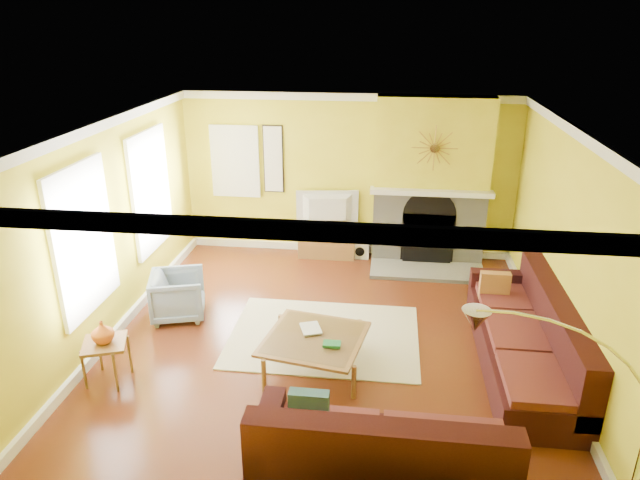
# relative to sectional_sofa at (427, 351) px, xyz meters

# --- Properties ---
(floor) EXTENTS (5.50, 6.00, 0.02)m
(floor) POSITION_rel_sectional_sofa_xyz_m (-1.18, 0.76, -0.46)
(floor) COLOR maroon
(floor) RESTS_ON ground
(ceiling) EXTENTS (5.50, 6.00, 0.02)m
(ceiling) POSITION_rel_sectional_sofa_xyz_m (-1.18, 0.76, 2.26)
(ceiling) COLOR white
(ceiling) RESTS_ON ground
(wall_back) EXTENTS (5.50, 0.02, 2.70)m
(wall_back) POSITION_rel_sectional_sofa_xyz_m (-1.18, 3.77, 0.90)
(wall_back) COLOR yellow
(wall_back) RESTS_ON ground
(wall_front) EXTENTS (5.50, 0.02, 2.70)m
(wall_front) POSITION_rel_sectional_sofa_xyz_m (-1.18, -2.25, 0.90)
(wall_front) COLOR yellow
(wall_front) RESTS_ON ground
(wall_left) EXTENTS (0.02, 6.00, 2.70)m
(wall_left) POSITION_rel_sectional_sofa_xyz_m (-3.94, 0.76, 0.90)
(wall_left) COLOR yellow
(wall_left) RESTS_ON ground
(wall_right) EXTENTS (0.02, 6.00, 2.70)m
(wall_right) POSITION_rel_sectional_sofa_xyz_m (1.58, 0.76, 0.90)
(wall_right) COLOR yellow
(wall_right) RESTS_ON ground
(baseboard) EXTENTS (5.50, 6.00, 0.12)m
(baseboard) POSITION_rel_sectional_sofa_xyz_m (-1.18, 0.76, -0.39)
(baseboard) COLOR white
(baseboard) RESTS_ON floor
(crown_molding) EXTENTS (5.50, 6.00, 0.12)m
(crown_molding) POSITION_rel_sectional_sofa_xyz_m (-1.18, 0.76, 2.19)
(crown_molding) COLOR white
(crown_molding) RESTS_ON ceiling
(window_left_near) EXTENTS (0.06, 1.22, 1.72)m
(window_left_near) POSITION_rel_sectional_sofa_xyz_m (-3.90, 2.06, 1.05)
(window_left_near) COLOR white
(window_left_near) RESTS_ON wall_left
(window_left_far) EXTENTS (0.06, 1.22, 1.72)m
(window_left_far) POSITION_rel_sectional_sofa_xyz_m (-3.90, 0.16, 1.05)
(window_left_far) COLOR white
(window_left_far) RESTS_ON wall_left
(window_back) EXTENTS (0.82, 0.06, 1.22)m
(window_back) POSITION_rel_sectional_sofa_xyz_m (-3.08, 3.72, 1.10)
(window_back) COLOR white
(window_back) RESTS_ON wall_back
(wall_art) EXTENTS (0.34, 0.04, 1.14)m
(wall_art) POSITION_rel_sectional_sofa_xyz_m (-2.43, 3.73, 1.15)
(wall_art) COLOR white
(wall_art) RESTS_ON wall_back
(fireplace) EXTENTS (1.80, 0.40, 2.70)m
(fireplace) POSITION_rel_sectional_sofa_xyz_m (0.17, 3.56, 0.90)
(fireplace) COLOR gray
(fireplace) RESTS_ON floor
(mantel) EXTENTS (1.92, 0.22, 0.08)m
(mantel) POSITION_rel_sectional_sofa_xyz_m (0.17, 3.32, 0.80)
(mantel) COLOR white
(mantel) RESTS_ON fireplace
(hearth) EXTENTS (1.80, 0.70, 0.06)m
(hearth) POSITION_rel_sectional_sofa_xyz_m (0.17, 3.01, -0.42)
(hearth) COLOR gray
(hearth) RESTS_ON floor
(sunburst) EXTENTS (0.70, 0.04, 0.70)m
(sunburst) POSITION_rel_sectional_sofa_xyz_m (0.17, 3.33, 1.50)
(sunburst) COLOR olive
(sunburst) RESTS_ON fireplace
(rug) EXTENTS (2.40, 1.80, 0.02)m
(rug) POSITION_rel_sectional_sofa_xyz_m (-1.24, 0.89, -0.44)
(rug) COLOR beige
(rug) RESTS_ON floor
(sectional_sofa) EXTENTS (3.14, 3.88, 0.90)m
(sectional_sofa) POSITION_rel_sectional_sofa_xyz_m (0.00, 0.00, 0.00)
(sectional_sofa) COLOR black
(sectional_sofa) RESTS_ON floor
(coffee_table) EXTENTS (1.27, 1.27, 0.43)m
(coffee_table) POSITION_rel_sectional_sofa_xyz_m (-1.27, 0.17, -0.23)
(coffee_table) COLOR white
(coffee_table) RESTS_ON floor
(media_console) EXTENTS (0.95, 0.43, 0.52)m
(media_console) POSITION_rel_sectional_sofa_xyz_m (-1.49, 3.52, -0.19)
(media_console) COLOR brown
(media_console) RESTS_ON floor
(tv) EXTENTS (1.05, 0.29, 0.60)m
(tv) POSITION_rel_sectional_sofa_xyz_m (-1.49, 3.52, 0.37)
(tv) COLOR black
(tv) RESTS_ON media_console
(subwoofer) EXTENTS (0.29, 0.29, 0.29)m
(subwoofer) POSITION_rel_sectional_sofa_xyz_m (-0.93, 3.55, -0.30)
(subwoofer) COLOR white
(subwoofer) RESTS_ON floor
(armchair) EXTENTS (0.86, 0.85, 0.64)m
(armchair) POSITION_rel_sectional_sofa_xyz_m (-3.26, 1.17, -0.13)
(armchair) COLOR gray
(armchair) RESTS_ON floor
(side_table) EXTENTS (0.58, 0.58, 0.50)m
(side_table) POSITION_rel_sectional_sofa_xyz_m (-3.54, -0.34, -0.20)
(side_table) COLOR brown
(side_table) RESTS_ON floor
(vase) EXTENTS (0.29, 0.29, 0.26)m
(vase) POSITION_rel_sectional_sofa_xyz_m (-3.54, -0.34, 0.18)
(vase) COLOR #C55613
(vase) RESTS_ON side_table
(book) EXTENTS (0.31, 0.35, 0.03)m
(book) POSITION_rel_sectional_sofa_xyz_m (-1.43, 0.28, -0.01)
(book) COLOR white
(book) RESTS_ON coffee_table
(arc_lamp) EXTENTS (1.32, 0.36, 2.07)m
(arc_lamp) POSITION_rel_sectional_sofa_xyz_m (0.76, -2.04, 0.58)
(arc_lamp) COLOR silver
(arc_lamp) RESTS_ON floor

